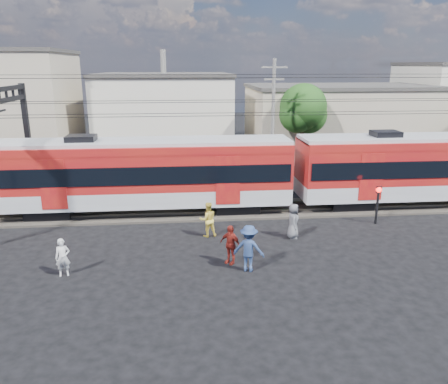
{
  "coord_description": "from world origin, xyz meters",
  "views": [
    {
      "loc": [
        -0.39,
        -15.59,
        8.07
      ],
      "look_at": [
        1.58,
        5.0,
        2.02
      ],
      "focal_mm": 35.0,
      "sensor_mm": 36.0,
      "label": 1
    }
  ],
  "objects": [
    {
      "name": "utility_pole_mid",
      "position": [
        6.0,
        15.0,
        4.53
      ],
      "size": [
        1.8,
        0.24,
        8.5
      ],
      "color": "slate",
      "rests_on": "ground"
    },
    {
      "name": "pedestrian_d",
      "position": [
        1.47,
        1.19,
        0.85
      ],
      "size": [
        1.02,
        0.97,
        1.7
      ],
      "primitive_type": "imported",
      "rotation": [
        0.0,
        0.0,
        -0.73
      ],
      "color": "maroon",
      "rests_on": "ground"
    },
    {
      "name": "building_midwest",
      "position": [
        -2.0,
        27.0,
        3.66
      ],
      "size": [
        12.24,
        12.24,
        7.3
      ],
      "color": "beige",
      "rests_on": "ground"
    },
    {
      "name": "pedestrian_e",
      "position": [
        4.8,
        3.7,
        0.86
      ],
      "size": [
        0.7,
        0.93,
        1.72
      ],
      "primitive_type": "imported",
      "rotation": [
        0.0,
        0.0,
        1.37
      ],
      "color": "#55555B",
      "rests_on": "ground"
    },
    {
      "name": "rail_near",
      "position": [
        0.0,
        7.25,
        0.18
      ],
      "size": [
        70.0,
        0.12,
        0.12
      ],
      "primitive_type": "cube",
      "color": "#59544C",
      "rests_on": "track_bed"
    },
    {
      "name": "pedestrian_b",
      "position": [
        0.72,
        4.29,
        0.87
      ],
      "size": [
        0.95,
        0.8,
        1.73
      ],
      "primitive_type": "imported",
      "rotation": [
        0.0,
        0.0,
        3.32
      ],
      "color": "#E0C546",
      "rests_on": "ground"
    },
    {
      "name": "pedestrian_a",
      "position": [
        -5.22,
        0.7,
        0.77
      ],
      "size": [
        0.63,
        0.48,
        1.55
      ],
      "primitive_type": "imported",
      "rotation": [
        0.0,
        0.0,
        0.21
      ],
      "color": "silver",
      "rests_on": "ground"
    },
    {
      "name": "crossing_signal",
      "position": [
        9.64,
        5.19,
        1.42
      ],
      "size": [
        0.3,
        0.3,
        2.05
      ],
      "color": "black",
      "rests_on": "ground"
    },
    {
      "name": "catenary",
      "position": [
        -8.65,
        8.0,
        5.14
      ],
      "size": [
        70.0,
        9.3,
        7.52
      ],
      "color": "black",
      "rests_on": "ground"
    },
    {
      "name": "pedestrian_c",
      "position": [
        2.14,
        0.43,
        0.97
      ],
      "size": [
        1.43,
        1.1,
        1.95
      ],
      "primitive_type": "imported",
      "rotation": [
        0.0,
        0.0,
        2.81
      ],
      "color": "navy",
      "rests_on": "ground"
    },
    {
      "name": "rail_far",
      "position": [
        0.0,
        8.75,
        0.18
      ],
      "size": [
        70.0,
        0.12,
        0.12
      ],
      "primitive_type": "cube",
      "color": "#59544C",
      "rests_on": "track_bed"
    },
    {
      "name": "track_bed",
      "position": [
        0.0,
        8.0,
        0.06
      ],
      "size": [
        70.0,
        3.4,
        0.12
      ],
      "primitive_type": "cube",
      "color": "#2D2823",
      "rests_on": "ground"
    },
    {
      "name": "commuter_train",
      "position": [
        -2.34,
        8.0,
        2.4
      ],
      "size": [
        50.3,
        3.08,
        4.17
      ],
      "color": "black",
      "rests_on": "ground"
    },
    {
      "name": "building_mideast",
      "position": [
        14.0,
        24.0,
        3.16
      ],
      "size": [
        16.32,
        10.2,
        6.3
      ],
      "color": "tan",
      "rests_on": "ground"
    },
    {
      "name": "ground",
      "position": [
        0.0,
        0.0,
        0.0
      ],
      "size": [
        120.0,
        120.0,
        0.0
      ],
      "primitive_type": "plane",
      "color": "black",
      "rests_on": "ground"
    },
    {
      "name": "tree_near",
      "position": [
        9.19,
        18.09,
        4.66
      ],
      "size": [
        3.82,
        3.64,
        6.72
      ],
      "color": "#382619",
      "rests_on": "ground"
    }
  ]
}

